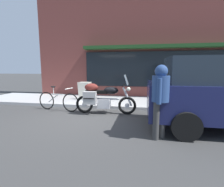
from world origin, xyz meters
name	(u,v)px	position (x,y,z in m)	size (l,w,h in m)	color
ground_plane	(87,117)	(0.00, 0.00, 0.00)	(80.00, 80.00, 0.00)	#363636
storefront_building	(218,21)	(5.23, 3.92, 3.79)	(18.46, 0.90, 7.77)	brown
touring_motorcycle	(102,97)	(0.40, 0.46, 0.60)	(2.17, 0.72, 1.39)	black
parked_bicycle	(58,101)	(-1.34, 0.62, 0.38)	(1.77, 0.50, 0.93)	black
pedestrian_walking	(160,93)	(2.20, -1.42, 1.06)	(0.45, 0.55, 1.68)	#353535
sandwich_board_sign	(85,91)	(-0.85, 2.25, 0.55)	(0.55, 0.40, 0.84)	silver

